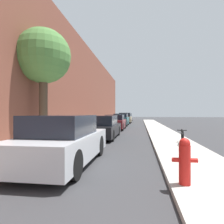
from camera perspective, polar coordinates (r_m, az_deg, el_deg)
name	(u,v)px	position (r m, az deg, el deg)	size (l,w,h in m)	color
ground_plane	(123,133)	(15.03, 3.13, -6.00)	(120.00, 120.00, 0.00)	#333335
sidewalk_left	(86,131)	(15.56, -7.62, -5.58)	(2.00, 52.00, 0.12)	#ADA89E
sidewalk_right	(162,132)	(15.05, 14.25, -5.75)	(2.00, 52.00, 0.12)	#ADA89E
building_facade_left	(69,80)	(16.13, -12.29, 9.07)	(0.70, 52.00, 8.23)	brown
parked_car_silver	(64,141)	(5.93, -13.84, -8.19)	(1.72, 4.20, 1.43)	black
parked_car_black	(103,127)	(11.85, -2.60, -4.47)	(1.69, 4.59, 1.34)	black
parked_car_maroon	(115,122)	(17.76, 0.89, -3.02)	(1.74, 4.12, 1.34)	black
parked_car_teal	(121,120)	(23.26, 2.65, -2.27)	(1.70, 4.30, 1.42)	black
parked_car_champagne	(125,118)	(29.17, 3.87, -1.80)	(1.80, 4.38, 1.52)	black
parked_car_grey	(127,118)	(35.38, 4.45, -1.61)	(1.76, 4.61, 1.44)	black
street_tree_near	(43,57)	(10.31, -19.31, 14.74)	(2.62, 2.62, 5.43)	#4C3A2B
fire_hydrant	(185,160)	(4.14, 20.36, -13.07)	(0.47, 0.22, 0.89)	red
bicycle	(182,136)	(9.42, 19.76, -6.67)	(0.44, 1.54, 0.63)	black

